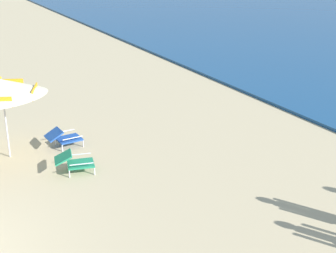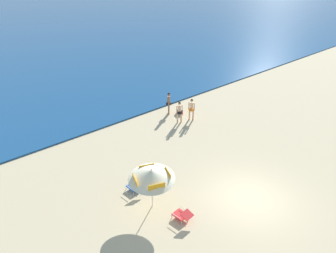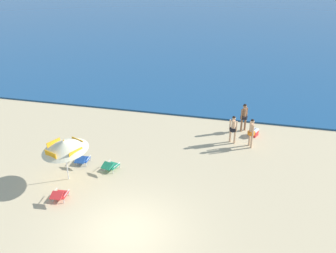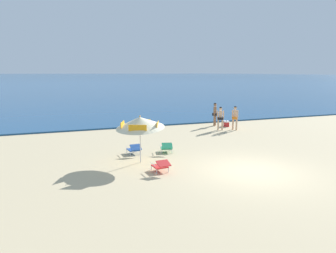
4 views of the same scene
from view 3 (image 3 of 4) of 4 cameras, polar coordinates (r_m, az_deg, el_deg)
name	(u,v)px [view 3 (image 3 of 4)]	position (r m, az deg, el deg)	size (l,w,h in m)	color
ground_plane	(126,231)	(14.63, -6.46, -15.70)	(800.00, 800.00, 0.00)	tan
beach_umbrella_striped_main	(64,146)	(17.09, -15.67, -2.84)	(2.98, 2.99, 2.12)	silver
lounge_chair_under_umbrella	(82,159)	(18.83, -13.03, -4.96)	(0.62, 0.92, 0.52)	#1E4799
lounge_chair_beside_umbrella	(110,166)	(18.05, -8.86, -5.98)	(0.73, 0.98, 0.52)	#1E7F56
lounge_chair_facing_sea	(59,195)	(16.53, -16.36, -10.04)	(0.63, 0.91, 0.50)	red
person_standing_near_shore	(233,127)	(20.41, 9.99, -0.14)	(0.44, 0.39, 1.59)	#D8A87F
person_standing_beside	(244,115)	(21.88, 11.61, 1.68)	(0.41, 0.41, 1.69)	#8C6042
person_wading_in	(251,131)	(20.16, 12.71, -0.67)	(0.40, 0.45, 1.62)	#D8A87F
cooler_box	(254,133)	(21.72, 13.12, -0.91)	(0.51, 0.59, 0.43)	red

